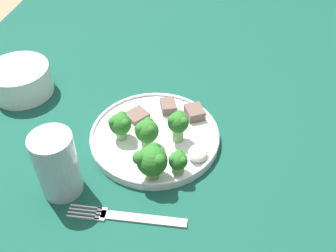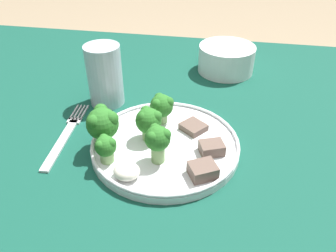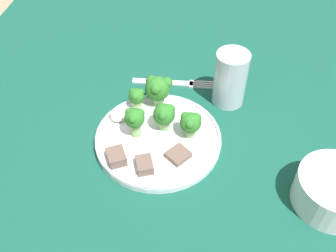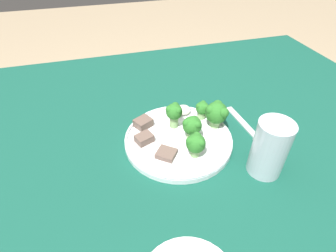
# 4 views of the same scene
# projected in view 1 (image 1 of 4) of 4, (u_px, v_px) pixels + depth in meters

# --- Properties ---
(table) EXTENTS (1.37, 1.03, 0.70)m
(table) POSITION_uv_depth(u_px,v_px,m) (159.00, 157.00, 0.82)
(table) COLOR #114738
(table) RESTS_ON ground_plane
(dinner_plate) EXTENTS (0.24, 0.24, 0.02)m
(dinner_plate) POSITION_uv_depth(u_px,v_px,m) (155.00, 136.00, 0.74)
(dinner_plate) COLOR white
(dinner_plate) RESTS_ON table
(fork) EXTENTS (0.03, 0.19, 0.00)m
(fork) POSITION_uv_depth(u_px,v_px,m) (128.00, 217.00, 0.62)
(fork) COLOR silver
(fork) RESTS_ON table
(cream_bowl) EXTENTS (0.13, 0.13, 0.06)m
(cream_bowl) POSITION_uv_depth(u_px,v_px,m) (21.00, 81.00, 0.83)
(cream_bowl) COLOR white
(cream_bowl) RESTS_ON table
(drinking_glass) EXTENTS (0.07, 0.07, 0.12)m
(drinking_glass) POSITION_uv_depth(u_px,v_px,m) (58.00, 167.00, 0.63)
(drinking_glass) COLOR #B2C1CC
(drinking_glass) RESTS_ON table
(broccoli_floret_near_rim_left) EXTENTS (0.04, 0.04, 0.06)m
(broccoli_floret_near_rim_left) POSITION_uv_depth(u_px,v_px,m) (147.00, 131.00, 0.69)
(broccoli_floret_near_rim_left) COLOR #7FA866
(broccoli_floret_near_rim_left) RESTS_ON dinner_plate
(broccoli_floret_center_left) EXTENTS (0.05, 0.05, 0.07)m
(broccoli_floret_center_left) POSITION_uv_depth(u_px,v_px,m) (152.00, 160.00, 0.64)
(broccoli_floret_center_left) COLOR #7FA866
(broccoli_floret_center_left) RESTS_ON dinner_plate
(broccoli_floret_back_left) EXTENTS (0.04, 0.04, 0.06)m
(broccoli_floret_back_left) POSITION_uv_depth(u_px,v_px,m) (178.00, 124.00, 0.70)
(broccoli_floret_back_left) COLOR #7FA866
(broccoli_floret_back_left) RESTS_ON dinner_plate
(broccoli_floret_front_left) EXTENTS (0.03, 0.03, 0.04)m
(broccoli_floret_front_left) POSITION_uv_depth(u_px,v_px,m) (178.00, 161.00, 0.66)
(broccoli_floret_front_left) COLOR #7FA866
(broccoli_floret_front_left) RESTS_ON dinner_plate
(broccoli_floret_center_back) EXTENTS (0.04, 0.04, 0.05)m
(broccoli_floret_center_back) POSITION_uv_depth(u_px,v_px,m) (120.00, 124.00, 0.71)
(broccoli_floret_center_back) COLOR #7FA866
(broccoli_floret_center_back) RESTS_ON dinner_plate
(meat_slice_front_slice) EXTENTS (0.05, 0.05, 0.02)m
(meat_slice_front_slice) POSITION_uv_depth(u_px,v_px,m) (194.00, 112.00, 0.77)
(meat_slice_front_slice) COLOR brown
(meat_slice_front_slice) RESTS_ON dinner_plate
(meat_slice_middle_slice) EXTENTS (0.05, 0.05, 0.01)m
(meat_slice_middle_slice) POSITION_uv_depth(u_px,v_px,m) (137.00, 115.00, 0.77)
(meat_slice_middle_slice) COLOR brown
(meat_slice_middle_slice) RESTS_ON dinner_plate
(meat_slice_rear_slice) EXTENTS (0.04, 0.04, 0.02)m
(meat_slice_rear_slice) POSITION_uv_depth(u_px,v_px,m) (168.00, 106.00, 0.79)
(meat_slice_rear_slice) COLOR brown
(meat_slice_rear_slice) RESTS_ON dinner_plate
(sauce_dollop) EXTENTS (0.04, 0.04, 0.02)m
(sauce_dollop) POSITION_uv_depth(u_px,v_px,m) (198.00, 153.00, 0.69)
(sauce_dollop) COLOR silver
(sauce_dollop) RESTS_ON dinner_plate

